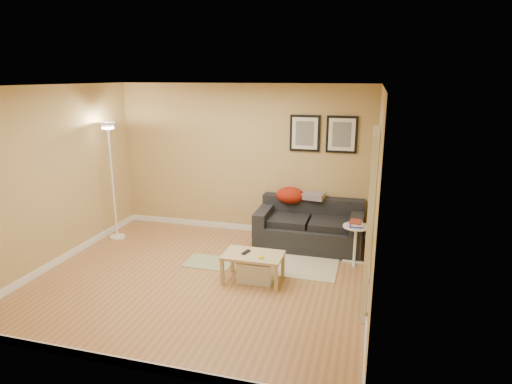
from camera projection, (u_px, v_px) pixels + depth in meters
The scene contains 25 objects.
floor at pixel (202, 277), 6.03m from camera, with size 4.50×4.50×0.00m, color #AF764B.
ceiling at pixel (195, 85), 5.36m from camera, with size 4.50×4.50×0.00m, color white.
wall_back at pixel (243, 160), 7.56m from camera, with size 4.50×4.50×0.00m, color tan.
wall_front at pixel (112, 241), 3.83m from camera, with size 4.50×4.50×0.00m, color tan.
wall_left at pixel (54, 177), 6.27m from camera, with size 4.00×4.00×0.00m, color tan.
wall_right at pixel (375, 199), 5.12m from camera, with size 4.00×4.00×0.00m, color tan.
baseboard_back at pixel (243, 227), 7.87m from camera, with size 4.50×0.02×0.10m, color white.
baseboard_front at pixel (123, 362), 4.17m from camera, with size 4.50×0.02×0.10m, color white.
baseboard_left at pixel (65, 257), 6.59m from camera, with size 0.02×4.00×0.10m, color white.
baseboard_right at pixel (368, 295), 5.45m from camera, with size 0.02×4.00×0.10m, color white.
sofa at pixel (309, 225), 7.04m from camera, with size 1.70×0.90×0.75m, color black, non-canonical shape.
red_throw at pixel (290, 195), 7.28m from camera, with size 0.48×0.36×0.28m, color #A22C0F, non-canonical shape.
plaid_throw at pixel (311, 196), 7.21m from camera, with size 0.42×0.26×0.10m, color tan, non-canonical shape.
framed_print_left at pixel (305, 133), 7.13m from camera, with size 0.50×0.04×0.60m, color black, non-canonical shape.
framed_print_right at pixel (342, 135), 6.98m from camera, with size 0.50×0.04×0.60m, color black, non-canonical shape.
area_rug at pixel (295, 265), 6.40m from camera, with size 1.25×0.85×0.01m, color beige.
green_runner at pixel (209, 262), 6.50m from camera, with size 0.70×0.50×0.01m, color #668C4C.
coffee_table at pixel (253, 268), 5.86m from camera, with size 0.80×0.49×0.40m, color tan, non-canonical shape.
remote_control at pixel (246, 252), 5.85m from camera, with size 0.05×0.16×0.02m, color black.
tape_roll at pixel (261, 257), 5.68m from camera, with size 0.07×0.07×0.03m, color yellow.
storage_bin at pixel (256, 270), 5.91m from camera, with size 0.49×0.36×0.30m, color white, non-canonical shape.
side_table at pixel (355, 244), 6.42m from camera, with size 0.39×0.39×0.59m, color white, non-canonical shape.
book_stack at pixel (356, 223), 6.33m from camera, with size 0.18×0.24×0.08m, color navy, non-canonical shape.
floor_lamp at pixel (113, 185), 7.27m from camera, with size 0.26×0.26×2.00m, color white, non-canonical shape.
doorway at pixel (369, 225), 5.07m from camera, with size 0.12×1.01×2.13m, color white, non-canonical shape.
Camera 1 is at (2.18, -5.13, 2.71)m, focal length 30.38 mm.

